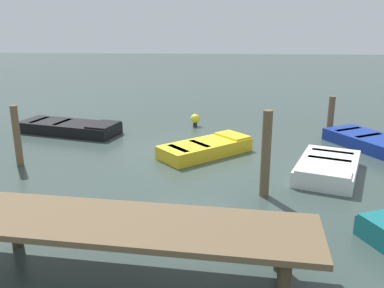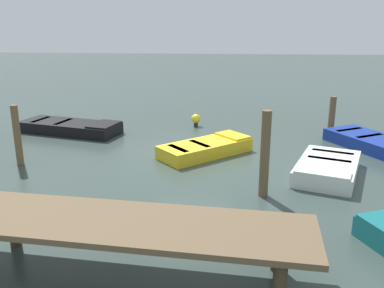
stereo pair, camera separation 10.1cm
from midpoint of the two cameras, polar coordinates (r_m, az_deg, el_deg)
The scene contains 10 objects.
ground_plane at distance 12.80m, azimuth 0.23°, elevation -1.50°, with size 80.00×80.00×0.00m, color #33423D.
dock_segment at distance 6.76m, azimuth -8.35°, elevation -11.28°, with size 6.01×2.03×0.95m.
rowboat_yellow at distance 12.78m, azimuth 2.13°, elevation -0.53°, with size 2.95×2.80×0.46m.
rowboat_blue at distance 14.51m, azimuth 24.03°, elevation 0.10°, with size 2.80×3.48×0.46m.
rowboat_black at distance 15.88m, azimuth -16.09°, elevation 2.25°, with size 3.90×2.22×0.46m.
rowboat_white at distance 11.64m, azimuth 18.31°, elevation -3.13°, with size 2.28×2.98×0.46m.
mooring_piling_far_right at distance 16.33m, azimuth 18.80°, elevation 3.95°, with size 0.23×0.23×1.30m, color brown.
mooring_piling_near_right at distance 12.68m, azimuth -22.61°, elevation 1.09°, with size 0.20×0.20×1.73m, color brown.
mooring_piling_near_left at distance 9.70m, azimuth 10.25°, elevation -1.39°, with size 0.22×0.22×2.06m, color brown.
marker_buoy at distance 16.21m, azimuth 0.72°, elevation 3.44°, with size 0.36×0.36×0.48m.
Camera 2 is at (-0.97, 12.13, 3.98)m, focal length 38.93 mm.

